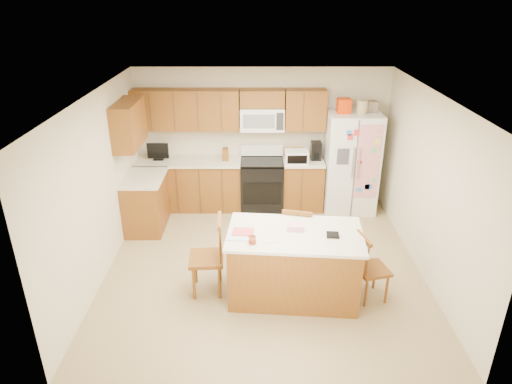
{
  "coord_description": "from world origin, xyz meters",
  "views": [
    {
      "loc": [
        -0.12,
        -5.7,
        3.75
      ],
      "look_at": [
        -0.11,
        0.35,
        1.02
      ],
      "focal_mm": 32.0,
      "sensor_mm": 36.0,
      "label": 1
    }
  ],
  "objects_px": {
    "windsor_chair_right": "(370,269)",
    "windsor_chair_back": "(297,240)",
    "refrigerator": "(351,161)",
    "windsor_chair_left": "(209,258)",
    "island": "(294,264)",
    "stove": "(262,183)"
  },
  "relations": [
    {
      "from": "refrigerator",
      "to": "windsor_chair_right",
      "type": "height_order",
      "value": "refrigerator"
    },
    {
      "from": "refrigerator",
      "to": "island",
      "type": "xyz_separation_m",
      "value": [
        -1.19,
        -2.58,
        -0.45
      ]
    },
    {
      "from": "island",
      "to": "windsor_chair_back",
      "type": "relative_size",
      "value": 1.78
    },
    {
      "from": "stove",
      "to": "windsor_chair_right",
      "type": "relative_size",
      "value": 1.21
    },
    {
      "from": "stove",
      "to": "windsor_chair_right",
      "type": "height_order",
      "value": "stove"
    },
    {
      "from": "stove",
      "to": "windsor_chair_back",
      "type": "xyz_separation_m",
      "value": [
        0.48,
        -2.03,
        -0.0
      ]
    },
    {
      "from": "refrigerator",
      "to": "windsor_chair_left",
      "type": "xyz_separation_m",
      "value": [
        -2.3,
        -2.49,
        -0.41
      ]
    },
    {
      "from": "refrigerator",
      "to": "windsor_chair_left",
      "type": "distance_m",
      "value": 3.42
    },
    {
      "from": "refrigerator",
      "to": "island",
      "type": "bearing_deg",
      "value": -114.86
    },
    {
      "from": "refrigerator",
      "to": "windsor_chair_back",
      "type": "distance_m",
      "value": 2.29
    },
    {
      "from": "windsor_chair_left",
      "to": "windsor_chair_right",
      "type": "xyz_separation_m",
      "value": [
        2.09,
        -0.16,
        -0.07
      ]
    },
    {
      "from": "refrigerator",
      "to": "windsor_chair_left",
      "type": "bearing_deg",
      "value": -132.78
    },
    {
      "from": "refrigerator",
      "to": "windsor_chair_left",
      "type": "height_order",
      "value": "refrigerator"
    },
    {
      "from": "windsor_chair_right",
      "to": "windsor_chair_back",
      "type": "bearing_deg",
      "value": 141.93
    },
    {
      "from": "island",
      "to": "windsor_chair_right",
      "type": "xyz_separation_m",
      "value": [
        0.98,
        -0.08,
        -0.03
      ]
    },
    {
      "from": "windsor_chair_left",
      "to": "windsor_chair_back",
      "type": "bearing_deg",
      "value": 23.55
    },
    {
      "from": "refrigerator",
      "to": "windsor_chair_right",
      "type": "xyz_separation_m",
      "value": [
        -0.21,
        -2.65,
        -0.48
      ]
    },
    {
      "from": "windsor_chair_left",
      "to": "refrigerator",
      "type": "bearing_deg",
      "value": 47.22
    },
    {
      "from": "stove",
      "to": "windsor_chair_back",
      "type": "height_order",
      "value": "stove"
    },
    {
      "from": "stove",
      "to": "island",
      "type": "xyz_separation_m",
      "value": [
        0.38,
        -2.64,
        -0.0
      ]
    },
    {
      "from": "windsor_chair_back",
      "to": "refrigerator",
      "type": "bearing_deg",
      "value": 60.87
    },
    {
      "from": "stove",
      "to": "refrigerator",
      "type": "distance_m",
      "value": 1.63
    }
  ]
}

